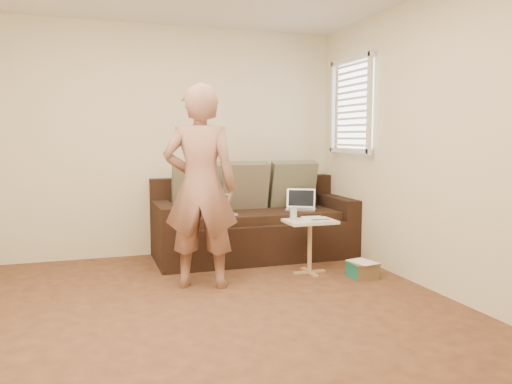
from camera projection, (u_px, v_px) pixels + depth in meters
The scene contains 17 objects.
floor at pixel (213, 318), 3.86m from camera, with size 4.50×4.50×0.00m, color #4B281C.
wall_back at pixel (166, 141), 5.84m from camera, with size 4.00×4.00×0.00m, color beige.
wall_front at pixel (379, 155), 1.59m from camera, with size 4.00×4.00×0.00m, color beige.
wall_right at pixel (442, 143), 4.34m from camera, with size 4.50×4.50×0.00m, color beige.
window_blinds at pixel (351, 105), 5.70m from camera, with size 0.12×0.88×1.08m, color white, non-canonical shape.
sofa at pixel (254, 220), 5.77m from camera, with size 2.20×0.95×0.85m, color black, non-canonical shape.
pillow_left at pixel (197, 187), 5.76m from camera, with size 0.55×0.14×0.55m, color #5F6248, non-canonical shape.
pillow_mid at pixel (245, 186), 5.90m from camera, with size 0.55×0.14×0.55m, color #625D46, non-canonical shape.
pillow_right at pixel (292, 184), 6.10m from camera, with size 0.55×0.14×0.55m, color #5F6248, non-canonical shape.
laptop_silver at pixel (301, 210), 5.85m from camera, with size 0.33×0.24×0.22m, color #B7BABC, non-canonical shape.
laptop_white at pixel (221, 215), 5.48m from camera, with size 0.30×0.21×0.21m, color white, non-canonical shape.
person at pixel (200, 187), 4.57m from camera, with size 0.66×0.45×1.82m, color #975952.
side_table at pixel (310, 247), 5.09m from camera, with size 0.49×0.34×0.54m, color silver, non-canonical shape.
drinking_glass at pixel (293, 214), 5.07m from camera, with size 0.07×0.07×0.12m, color silver, non-canonical shape.
scissors at pixel (320, 220), 5.03m from camera, with size 0.18×0.10×0.02m, color silver, non-canonical shape.
paper_on_table at pixel (315, 218), 5.15m from camera, with size 0.21×0.30×0.00m, color white, non-canonical shape.
striped_box at pixel (363, 270), 4.94m from camera, with size 0.25×0.25×0.16m, color red, non-canonical shape.
Camera 1 is at (-0.86, -3.65, 1.36)m, focal length 36.00 mm.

